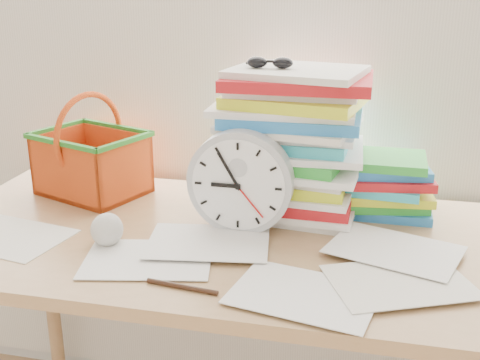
% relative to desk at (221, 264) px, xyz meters
% --- Properties ---
extents(desk, '(1.40, 0.70, 0.75)m').
position_rel_desk_xyz_m(desk, '(0.00, 0.00, 0.00)').
color(desk, '#A57A4D').
rests_on(desk, ground).
extents(paper_stack, '(0.39, 0.33, 0.36)m').
position_rel_desk_xyz_m(paper_stack, '(0.13, 0.18, 0.26)').
color(paper_stack, white).
rests_on(paper_stack, desk).
extents(clock, '(0.24, 0.05, 0.24)m').
position_rel_desk_xyz_m(clock, '(0.04, 0.03, 0.20)').
color(clock, '#B5B8BC').
rests_on(clock, desk).
extents(sunglasses, '(0.13, 0.11, 0.03)m').
position_rel_desk_xyz_m(sunglasses, '(0.08, 0.16, 0.45)').
color(sunglasses, black).
rests_on(sunglasses, paper_stack).
extents(book_stack, '(0.27, 0.21, 0.15)m').
position_rel_desk_xyz_m(book_stack, '(0.36, 0.23, 0.15)').
color(book_stack, white).
rests_on(book_stack, desk).
extents(basket, '(0.33, 0.30, 0.27)m').
position_rel_desk_xyz_m(basket, '(-0.41, 0.20, 0.21)').
color(basket, '#E75216').
rests_on(basket, desk).
extents(crumpled_ball, '(0.07, 0.07, 0.07)m').
position_rel_desk_xyz_m(crumpled_ball, '(-0.23, -0.11, 0.11)').
color(crumpled_ball, silver).
rests_on(crumpled_ball, desk).
extents(pen, '(0.15, 0.03, 0.01)m').
position_rel_desk_xyz_m(pen, '(-0.01, -0.26, 0.08)').
color(pen, black).
rests_on(pen, desk).
extents(scattered_papers, '(1.26, 0.42, 0.02)m').
position_rel_desk_xyz_m(scattered_papers, '(0.00, 0.00, 0.08)').
color(scattered_papers, white).
rests_on(scattered_papers, desk).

